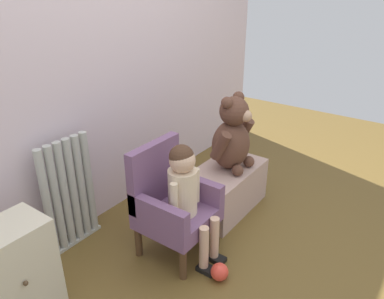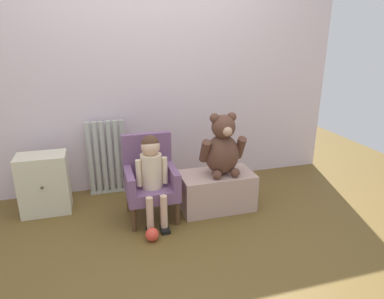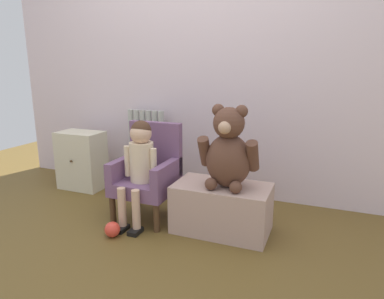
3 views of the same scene
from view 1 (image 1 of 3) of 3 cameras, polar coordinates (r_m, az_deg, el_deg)
ground_plane at (r=2.36m, az=10.41°, el=-17.36°), size 6.00×6.00×0.00m
back_wall at (r=2.52m, az=-13.83°, el=15.74°), size 3.80×0.05×2.40m
radiator at (r=2.43m, az=-18.19°, el=-6.49°), size 0.37×0.05×0.72m
small_dresser at (r=2.10m, az=-25.99°, el=-16.77°), size 0.40×0.28×0.52m
child_armchair at (r=2.28m, az=-3.19°, el=-8.01°), size 0.42×0.41×0.69m
child_figure at (r=2.14m, az=-0.92°, el=-5.77°), size 0.25×0.35×0.74m
low_bench at (r=2.76m, az=5.10°, el=-5.93°), size 0.64×0.36×0.33m
large_teddy_bear at (r=2.60m, az=6.14°, el=1.97°), size 0.39×0.28×0.54m
toy_ball at (r=2.23m, az=4.22°, el=-18.10°), size 0.10×0.10×0.10m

